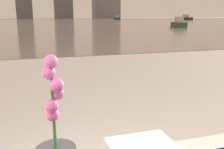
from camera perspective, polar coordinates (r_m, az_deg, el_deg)
potted_orchid at (r=0.97m, az=-12.75°, el=-16.15°), size 0.15×0.15×0.46m
harbor_water at (r=61.92m, az=-17.04°, el=11.67°), size 180.00×110.00×0.01m
harbor_boat_0 at (r=74.03m, az=16.46°, el=12.29°), size 2.73×4.19×1.49m
harbor_boat_1 at (r=78.70m, az=1.20°, el=12.78°), size 1.42×3.42×1.25m
harbor_boat_3 at (r=26.73m, az=14.99°, el=11.22°), size 1.62×2.88×1.02m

